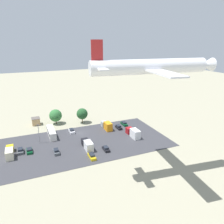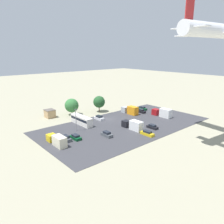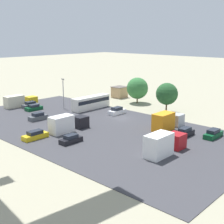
{
  "view_description": "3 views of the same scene",
  "coord_description": "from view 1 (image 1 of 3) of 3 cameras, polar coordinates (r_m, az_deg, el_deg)",
  "views": [
    {
      "loc": [
        20.8,
        83.33,
        37.9
      ],
      "look_at": [
        -5.08,
        22.25,
        15.7
      ],
      "focal_mm": 35.0,
      "sensor_mm": 36.0,
      "label": 1
    },
    {
      "loc": [
        53.17,
        63.24,
        25.77
      ],
      "look_at": [
        3.62,
        6.08,
        4.93
      ],
      "focal_mm": 35.0,
      "sensor_mm": 36.0,
      "label": 2
    },
    {
      "loc": [
        -44.19,
        50.63,
        18.03
      ],
      "look_at": [
        -2.6,
        5.94,
        2.98
      ],
      "focal_mm": 50.0,
      "sensor_mm": 36.0,
      "label": 3
    }
  ],
  "objects": [
    {
      "name": "parked_truck_2",
      "position": [
        80.28,
        -6.4,
        -8.53
      ],
      "size": [
        2.43,
        8.33,
        3.25
      ],
      "rotation": [
        0.0,
        0.0,
        3.14
      ],
      "color": "black",
      "rests_on": "ground"
    },
    {
      "name": "airplane",
      "position": [
        58.3,
        11.19,
        11.59
      ],
      "size": [
        34.65,
        28.4,
        8.51
      ],
      "rotation": [
        0.0,
        0.0,
        1.45
      ],
      "color": "white"
    },
    {
      "name": "light_pole_lot_centre",
      "position": [
        87.26,
        -18.59,
        -5.19
      ],
      "size": [
        0.9,
        0.28,
        7.54
      ],
      "color": "gray",
      "rests_on": "ground"
    },
    {
      "name": "tree_near_shed",
      "position": [
        104.98,
        -14.53,
        -0.9
      ],
      "size": [
        5.81,
        5.81,
        7.0
      ],
      "color": "brown",
      "rests_on": "ground"
    },
    {
      "name": "parking_lot_surface",
      "position": [
        85.65,
        -6.57,
        -7.86
      ],
      "size": [
        62.36,
        32.38,
        0.08
      ],
      "color": "#38383D",
      "rests_on": "ground"
    },
    {
      "name": "parked_truck_1",
      "position": [
        89.5,
        5.64,
        -5.45
      ],
      "size": [
        2.56,
        8.59,
        3.54
      ],
      "rotation": [
        0.0,
        0.0,
        3.14
      ],
      "color": "maroon",
      "rests_on": "ground"
    },
    {
      "name": "tree_apron_mid",
      "position": [
        103.64,
        -7.81,
        -0.47
      ],
      "size": [
        5.23,
        5.23,
        7.13
      ],
      "color": "brown",
      "rests_on": "ground"
    },
    {
      "name": "parked_car_4",
      "position": [
        101.28,
        3.18,
        -3.06
      ],
      "size": [
        1.74,
        4.59,
        1.54
      ],
      "color": "#0C4723",
      "rests_on": "ground"
    },
    {
      "name": "parked_car_2",
      "position": [
        74.8,
        -5.3,
        -11.4
      ],
      "size": [
        1.73,
        4.7,
        1.51
      ],
      "color": "gold",
      "rests_on": "ground"
    },
    {
      "name": "shed_building",
      "position": [
        107.47,
        -19.26,
        -2.3
      ],
      "size": [
        3.72,
        4.06,
        3.26
      ],
      "color": "tan",
      "rests_on": "ground"
    },
    {
      "name": "parked_car_7",
      "position": [
        94.75,
        -10.49,
        -4.9
      ],
      "size": [
        1.86,
        4.43,
        1.64
      ],
      "rotation": [
        0.0,
        0.0,
        3.14
      ],
      "color": "silver",
      "rests_on": "ground"
    },
    {
      "name": "ground_plane",
      "position": [
        93.88,
        -8.22,
        -5.51
      ],
      "size": [
        400.0,
        400.0,
        0.0
      ],
      "primitive_type": "plane",
      "color": "gray"
    },
    {
      "name": "parked_car_1",
      "position": [
        83.11,
        -20.77,
        -9.42
      ],
      "size": [
        1.91,
        4.17,
        1.43
      ],
      "rotation": [
        0.0,
        0.0,
        3.14
      ],
      "color": "#0C4723",
      "rests_on": "ground"
    },
    {
      "name": "bus",
      "position": [
        92.8,
        -15.55,
        -5.12
      ],
      "size": [
        2.55,
        10.87,
        3.16
      ],
      "color": "silver",
      "rests_on": "ground"
    },
    {
      "name": "parked_car_0",
      "position": [
        79.48,
        -14.35,
        -9.99
      ],
      "size": [
        1.74,
        4.14,
        1.64
      ],
      "rotation": [
        0.0,
        0.0,
        3.14
      ],
      "color": "#4C5156",
      "rests_on": "ground"
    },
    {
      "name": "parked_car_3",
      "position": [
        97.18,
        1.73,
        -3.98
      ],
      "size": [
        1.71,
        4.43,
        1.62
      ],
      "color": "black",
      "rests_on": "ground"
    },
    {
      "name": "parked_truck_3",
      "position": [
        82.77,
        -25.17,
        -9.53
      ],
      "size": [
        2.4,
        8.73,
        3.01
      ],
      "rotation": [
        0.0,
        0.0,
        3.14
      ],
      "color": "gold",
      "rests_on": "ground"
    },
    {
      "name": "parked_truck_0",
      "position": [
        96.46,
        -1.33,
        -3.57
      ],
      "size": [
        2.53,
        8.14,
        3.45
      ],
      "rotation": [
        0.0,
        0.0,
        3.14
      ],
      "color": "#ADB2B7",
      "rests_on": "ground"
    },
    {
      "name": "parked_car_6",
      "position": [
        79.1,
        -1.59,
        -9.58
      ],
      "size": [
        1.74,
        4.05,
        1.43
      ],
      "color": "black",
      "rests_on": "ground"
    },
    {
      "name": "parked_car_5",
      "position": [
        83.96,
        -22.8,
        -9.33
      ],
      "size": [
        1.96,
        4.16,
        1.61
      ],
      "rotation": [
        0.0,
        0.0,
        3.14
      ],
      "color": "#4C5156",
      "rests_on": "ground"
    }
  ]
}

